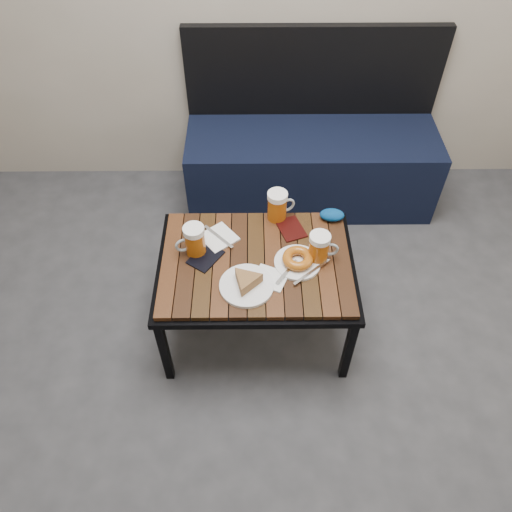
{
  "coord_description": "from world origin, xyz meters",
  "views": [
    {
      "loc": [
        -0.1,
        -0.58,
        2.06
      ],
      "look_at": [
        -0.08,
        0.81,
        0.5
      ],
      "focal_mm": 35.0,
      "sensor_mm": 36.0,
      "label": 1
    }
  ],
  "objects_px": {
    "beer_mug_left": "(194,240)",
    "plate_bagel": "(298,260)",
    "cafe_table": "(256,267)",
    "knit_pouch": "(332,215)",
    "beer_mug_right": "(320,247)",
    "plate_pie": "(247,283)",
    "passport_burgundy": "(291,229)",
    "bench": "(310,159)",
    "beer_mug_centre": "(278,206)",
    "passport_navy": "(206,257)"
  },
  "relations": [
    {
      "from": "cafe_table",
      "to": "passport_burgundy",
      "type": "height_order",
      "value": "passport_burgundy"
    },
    {
      "from": "cafe_table",
      "to": "beer_mug_left",
      "type": "distance_m",
      "value": 0.29
    },
    {
      "from": "cafe_table",
      "to": "beer_mug_centre",
      "type": "relative_size",
      "value": 5.8
    },
    {
      "from": "passport_burgundy",
      "to": "cafe_table",
      "type": "bearing_deg",
      "value": -150.66
    },
    {
      "from": "plate_bagel",
      "to": "passport_burgundy",
      "type": "bearing_deg",
      "value": 94.3
    },
    {
      "from": "beer_mug_left",
      "to": "beer_mug_centre",
      "type": "xyz_separation_m",
      "value": [
        0.36,
        0.21,
        0.0
      ]
    },
    {
      "from": "bench",
      "to": "plate_bagel",
      "type": "bearing_deg",
      "value": -98.73
    },
    {
      "from": "bench",
      "to": "passport_burgundy",
      "type": "bearing_deg",
      "value": -102.07
    },
    {
      "from": "bench",
      "to": "cafe_table",
      "type": "distance_m",
      "value": 1.02
    },
    {
      "from": "plate_bagel",
      "to": "passport_navy",
      "type": "bearing_deg",
      "value": 174.64
    },
    {
      "from": "plate_bagel",
      "to": "passport_burgundy",
      "type": "xyz_separation_m",
      "value": [
        -0.02,
        0.2,
        -0.02
      ]
    },
    {
      "from": "beer_mug_centre",
      "to": "bench",
      "type": "bearing_deg",
      "value": 51.21
    },
    {
      "from": "beer_mug_left",
      "to": "plate_bagel",
      "type": "bearing_deg",
      "value": 151.93
    },
    {
      "from": "bench",
      "to": "knit_pouch",
      "type": "bearing_deg",
      "value": -88.18
    },
    {
      "from": "passport_burgundy",
      "to": "knit_pouch",
      "type": "distance_m",
      "value": 0.2
    },
    {
      "from": "beer_mug_right",
      "to": "passport_navy",
      "type": "bearing_deg",
      "value": 178.96
    },
    {
      "from": "beer_mug_left",
      "to": "knit_pouch",
      "type": "distance_m",
      "value": 0.64
    },
    {
      "from": "beer_mug_left",
      "to": "beer_mug_centre",
      "type": "bearing_deg",
      "value": -168.26
    },
    {
      "from": "beer_mug_centre",
      "to": "plate_bagel",
      "type": "distance_m",
      "value": 0.3
    },
    {
      "from": "beer_mug_left",
      "to": "bench",
      "type": "bearing_deg",
      "value": -141.44
    },
    {
      "from": "knit_pouch",
      "to": "cafe_table",
      "type": "bearing_deg",
      "value": -144.26
    },
    {
      "from": "passport_burgundy",
      "to": "knit_pouch",
      "type": "relative_size",
      "value": 1.27
    },
    {
      "from": "beer_mug_centre",
      "to": "knit_pouch",
      "type": "distance_m",
      "value": 0.25
    },
    {
      "from": "beer_mug_right",
      "to": "plate_pie",
      "type": "distance_m",
      "value": 0.34
    },
    {
      "from": "beer_mug_left",
      "to": "passport_burgundy",
      "type": "height_order",
      "value": "beer_mug_left"
    },
    {
      "from": "cafe_table",
      "to": "plate_pie",
      "type": "xyz_separation_m",
      "value": [
        -0.04,
        -0.14,
        0.07
      ]
    },
    {
      "from": "bench",
      "to": "beer_mug_right",
      "type": "distance_m",
      "value": 0.99
    },
    {
      "from": "plate_pie",
      "to": "knit_pouch",
      "type": "distance_m",
      "value": 0.55
    },
    {
      "from": "passport_navy",
      "to": "knit_pouch",
      "type": "height_order",
      "value": "knit_pouch"
    },
    {
      "from": "beer_mug_centre",
      "to": "beer_mug_right",
      "type": "relative_size",
      "value": 1.03
    },
    {
      "from": "plate_pie",
      "to": "passport_navy",
      "type": "xyz_separation_m",
      "value": [
        -0.17,
        0.16,
        -0.02
      ]
    },
    {
      "from": "passport_burgundy",
      "to": "beer_mug_left",
      "type": "bearing_deg",
      "value": 177.75
    },
    {
      "from": "plate_pie",
      "to": "passport_burgundy",
      "type": "distance_m",
      "value": 0.38
    },
    {
      "from": "beer_mug_left",
      "to": "beer_mug_centre",
      "type": "height_order",
      "value": "beer_mug_centre"
    },
    {
      "from": "passport_navy",
      "to": "beer_mug_centre",
      "type": "bearing_deg",
      "value": 72.63
    },
    {
      "from": "cafe_table",
      "to": "plate_bagel",
      "type": "xyz_separation_m",
      "value": [
        0.17,
        -0.02,
        0.07
      ]
    },
    {
      "from": "cafe_table",
      "to": "knit_pouch",
      "type": "xyz_separation_m",
      "value": [
        0.35,
        0.25,
        0.07
      ]
    },
    {
      "from": "cafe_table",
      "to": "plate_pie",
      "type": "bearing_deg",
      "value": -105.53
    },
    {
      "from": "bench",
      "to": "beer_mug_right",
      "type": "relative_size",
      "value": 9.99
    },
    {
      "from": "beer_mug_right",
      "to": "plate_pie",
      "type": "xyz_separation_m",
      "value": [
        -0.3,
        -0.15,
        -0.05
      ]
    },
    {
      "from": "passport_burgundy",
      "to": "beer_mug_centre",
      "type": "bearing_deg",
      "value": 107.4
    },
    {
      "from": "cafe_table",
      "to": "plate_bagel",
      "type": "bearing_deg",
      "value": -6.65
    },
    {
      "from": "passport_navy",
      "to": "knit_pouch",
      "type": "relative_size",
      "value": 1.29
    },
    {
      "from": "passport_navy",
      "to": "plate_bagel",
      "type": "bearing_deg",
      "value": 29.2
    },
    {
      "from": "beer_mug_right",
      "to": "knit_pouch",
      "type": "distance_m",
      "value": 0.26
    },
    {
      "from": "beer_mug_right",
      "to": "knit_pouch",
      "type": "relative_size",
      "value": 1.26
    },
    {
      "from": "beer_mug_left",
      "to": "knit_pouch",
      "type": "relative_size",
      "value": 1.29
    },
    {
      "from": "beer_mug_left",
      "to": "passport_navy",
      "type": "xyz_separation_m",
      "value": [
        0.04,
        -0.03,
        -0.07
      ]
    },
    {
      "from": "cafe_table",
      "to": "passport_navy",
      "type": "height_order",
      "value": "passport_navy"
    },
    {
      "from": "plate_pie",
      "to": "beer_mug_right",
      "type": "bearing_deg",
      "value": 26.1
    }
  ]
}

